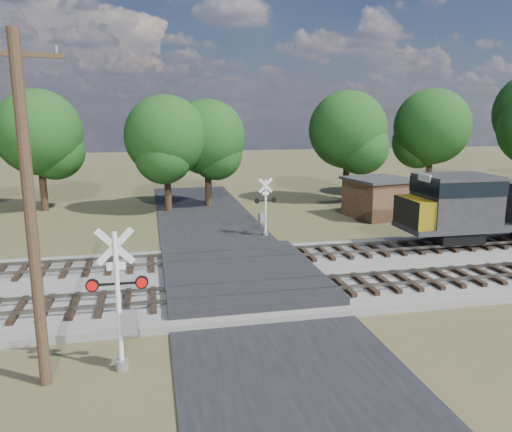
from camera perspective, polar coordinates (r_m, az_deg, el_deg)
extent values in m
plane|color=#3F4625|center=(22.84, -1.50, -7.88)|extent=(160.00, 160.00, 0.00)
cube|color=gray|center=(26.82, 19.87, -5.26)|extent=(140.00, 10.00, 0.30)
cube|color=black|center=(22.83, -1.50, -7.79)|extent=(7.00, 60.00, 0.08)
cube|color=#262628|center=(23.20, -1.73, -6.74)|extent=(7.00, 9.00, 0.62)
cube|color=black|center=(21.33, 4.84, -8.26)|extent=(44.00, 2.60, 0.18)
cube|color=#615C53|center=(24.18, 23.95, -6.42)|extent=(140.00, 0.08, 0.15)
cube|color=#615C53|center=(25.29, 22.06, -5.49)|extent=(140.00, 0.08, 0.15)
cube|color=black|center=(25.91, 1.63, -4.57)|extent=(44.00, 2.60, 0.18)
cube|color=#615C53|center=(28.18, 18.03, -3.47)|extent=(140.00, 0.08, 0.15)
cube|color=#615C53|center=(29.38, 16.64, -2.77)|extent=(140.00, 0.08, 0.15)
cylinder|color=silver|center=(15.51, -15.45, -9.54)|extent=(0.15, 0.15, 4.32)
cylinder|color=gray|center=(16.33, -15.06, -16.10)|extent=(0.39, 0.39, 0.32)
cube|color=silver|center=(14.98, -15.81, -3.36)|extent=(1.13, 0.05, 1.13)
cube|color=silver|center=(14.98, -15.81, -3.36)|extent=(1.13, 0.05, 1.13)
cube|color=silver|center=(15.14, -15.69, -5.53)|extent=(0.54, 0.04, 0.24)
cube|color=black|center=(15.31, -15.58, -7.47)|extent=(1.73, 0.08, 0.06)
cylinder|color=red|center=(15.38, -18.21, -7.54)|extent=(0.39, 0.11, 0.39)
cylinder|color=red|center=(15.27, -12.93, -7.38)|extent=(0.39, 0.11, 0.39)
cube|color=gray|center=(15.73, -14.32, -11.71)|extent=(0.49, 0.33, 0.70)
cylinder|color=silver|center=(31.15, 1.10, 0.89)|extent=(0.13, 0.13, 3.60)
cylinder|color=gray|center=(31.51, 1.09, -2.08)|extent=(0.32, 0.32, 0.27)
cube|color=silver|center=(30.91, 1.11, 3.52)|extent=(0.93, 0.20, 0.94)
cube|color=silver|center=(30.91, 1.11, 3.52)|extent=(0.93, 0.20, 0.94)
cube|color=silver|center=(30.99, 1.11, 2.61)|extent=(0.45, 0.11, 0.20)
cube|color=black|center=(31.06, 1.10, 1.79)|extent=(1.43, 0.31, 0.05)
cylinder|color=red|center=(31.30, 2.09, 1.86)|extent=(0.33, 0.15, 0.32)
cylinder|color=red|center=(30.84, 0.10, 1.72)|extent=(0.33, 0.15, 0.32)
cube|color=gray|center=(31.17, 0.72, -0.11)|extent=(0.45, 0.34, 0.59)
cylinder|color=#362118|center=(14.72, -24.35, -0.24)|extent=(0.33, 0.33, 9.78)
cube|color=#362118|center=(14.52, -25.82, 16.35)|extent=(2.35, 0.71, 0.13)
cube|color=#4F2D22|center=(38.23, 13.79, 1.93)|extent=(4.60, 4.60, 2.73)
cube|color=#2F2F32|center=(38.02, 13.90, 4.10)|extent=(5.07, 5.07, 0.19)
cylinder|color=black|center=(42.77, -23.19, 3.69)|extent=(0.56, 0.56, 4.74)
sphere|color=#173611|center=(42.47, -23.60, 8.76)|extent=(6.63, 6.63, 6.63)
cylinder|color=black|center=(39.56, -10.07, 3.72)|extent=(0.56, 0.56, 4.51)
sphere|color=#173611|center=(39.23, -10.26, 8.94)|extent=(6.32, 6.32, 6.32)
cylinder|color=black|center=(41.30, -5.48, 4.09)|extent=(0.56, 0.56, 4.38)
sphere|color=#173611|center=(40.98, -5.58, 8.96)|extent=(6.14, 6.14, 6.14)
cylinder|color=black|center=(44.39, 10.26, 4.75)|extent=(0.56, 0.56, 4.77)
sphere|color=#173611|center=(44.10, 10.44, 9.67)|extent=(6.68, 6.68, 6.68)
cylinder|color=black|center=(49.22, 19.18, 5.04)|extent=(0.56, 0.56, 4.92)
sphere|color=#173611|center=(48.96, 19.49, 9.61)|extent=(6.89, 6.89, 6.89)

